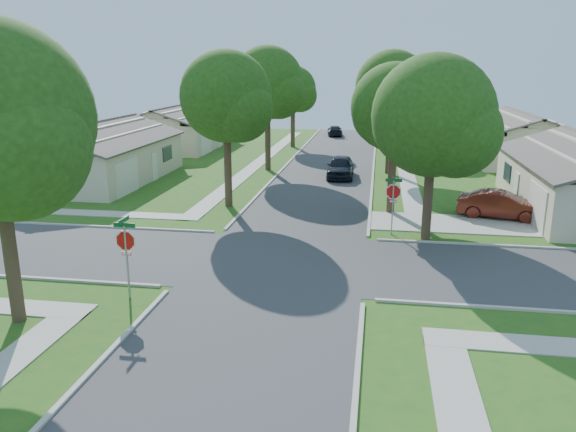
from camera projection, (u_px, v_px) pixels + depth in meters
The scene contains 20 objects.
ground at pixel (281, 261), 23.89m from camera, with size 100.00×100.00×0.00m, color #245A18.
road_ns at pixel (281, 261), 23.89m from camera, with size 7.00×100.00×0.02m, color #333335.
sidewalk_ne at pixel (404, 163), 47.73m from camera, with size 1.20×40.00×0.04m, color #9E9B91.
sidewalk_nw at pixel (263, 159), 49.60m from camera, with size 1.20×40.00×0.04m, color #9E9B91.
driveway at pixel (452, 224), 29.44m from camera, with size 8.80×3.60×0.05m, color #9E9B91.
stop_sign_sw at pixel (126, 244), 19.61m from camera, with size 1.05×0.80×2.98m.
stop_sign_ne at pixel (393, 194), 27.12m from camera, with size 1.05×0.80×2.98m.
tree_e_near at pixel (396, 111), 30.27m from camera, with size 4.97×4.80×8.28m.
tree_e_mid at pixel (392, 90), 41.54m from camera, with size 5.59×5.40×9.21m.
tree_e_far at pixel (390, 87), 54.00m from camera, with size 5.17×5.00×8.72m.
tree_w_near at pixel (227, 101), 31.59m from camera, with size 5.38×5.20×8.97m.
tree_w_mid at pixel (268, 86), 42.93m from camera, with size 5.80×5.60×9.56m.
tree_w_far at pixel (293, 91), 55.57m from camera, with size 4.76×4.60×8.04m.
tree_ne_corner at pixel (434, 122), 25.46m from camera, with size 5.80×5.60×8.66m.
house_ne_far at pixel (519, 143), 48.67m from camera, with size 8.42×13.60×4.23m.
house_nw_near at pixel (97, 159), 40.25m from camera, with size 8.42×13.60×4.23m.
house_nw_far at pixel (179, 132), 56.44m from camera, with size 8.42×13.60×4.23m.
car_driveway at pixel (501, 205), 30.36m from camera, with size 1.58×4.53×1.49m, color #4C170F.
car_curb_east at pixel (341, 167), 41.41m from camera, with size 1.89×4.70×1.60m, color black.
car_curb_west at pixel (335, 131), 65.68m from camera, with size 1.65×4.05×1.18m, color black.
Camera 1 is at (3.88, -22.23, 8.11)m, focal length 35.00 mm.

